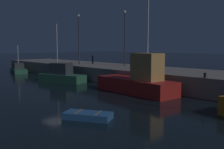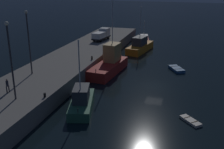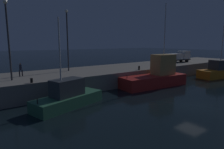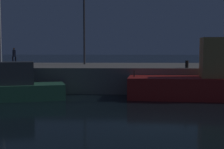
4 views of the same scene
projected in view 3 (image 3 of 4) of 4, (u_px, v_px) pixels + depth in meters
The scene contains 12 objects.
ground_plane at pixel (192, 106), 19.81m from camera, with size 320.00×320.00×0.00m, color black.
pier_quay at pixel (106, 75), 31.82m from camera, with size 71.17×9.67×2.21m.
fishing_trawler_red at pixel (220, 71), 36.16m from camera, with size 10.08×4.50×9.65m.
fishing_boat_white at pixel (156, 76), 28.70m from camera, with size 10.82×4.32×12.08m.
fishing_boat_orange at pixel (68, 97), 19.54m from camera, with size 7.92×4.50×8.80m.
lamp_post_west at pixel (8, 35), 21.19m from camera, with size 0.44×0.44×8.78m.
lamp_post_east at pixel (67, 36), 28.50m from camera, with size 0.44×0.44×8.97m.
utility_truck at pixel (179, 57), 42.01m from camera, with size 5.99×2.75×2.42m.
dockworker at pixel (21, 69), 24.28m from camera, with size 0.44×0.38×1.69m.
bollard_west at pixel (171, 65), 34.57m from camera, with size 0.28×0.28×0.51m, color black.
bollard_central at pixel (139, 68), 30.30m from camera, with size 0.28×0.28×0.62m, color black.
bollard_east at pixel (32, 80), 20.52m from camera, with size 0.28×0.28×0.50m, color black.
Camera 3 is at (-17.94, -10.35, 6.47)m, focal length 30.82 mm.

